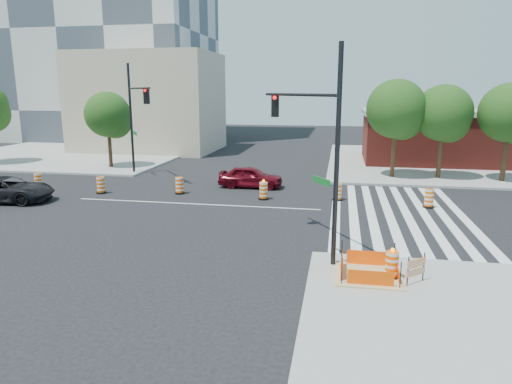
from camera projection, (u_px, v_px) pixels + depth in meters
ground at (195, 204)px, 25.57m from camera, size 120.00×120.00×0.00m
sidewalk_ne at (458, 163)px, 39.62m from camera, size 22.00×22.00×0.15m
sidewalk_nw at (80, 153)px, 46.03m from camera, size 22.00×22.00×0.15m
crosswalk_east at (397, 213)px, 23.62m from camera, size 6.75×13.50×0.01m
lane_centerline at (195, 204)px, 25.57m from camera, size 14.00×0.12×0.01m
excavation_pit at (369, 274)px, 15.28m from camera, size 2.20×2.20×0.90m
brick_storefront at (460, 137)px, 39.13m from camera, size 16.50×8.50×4.60m
beige_midrise at (149, 102)px, 47.73m from camera, size 14.00×10.00×10.00m
red_coupe at (251, 177)px, 29.81m from camera, size 4.18×1.68×1.42m
dark_suv at (7, 189)px, 25.96m from camera, size 5.40×3.00×1.43m
signal_pole_se at (314, 133)px, 16.77m from camera, size 3.33×4.87×7.63m
signal_pole_nw at (135, 109)px, 32.42m from camera, size 3.80×4.91×8.03m
pit_drum at (392, 266)px, 15.00m from camera, size 0.54×0.54×1.05m
barricade at (416, 267)px, 14.61m from camera, size 0.65×0.57×0.97m
tree_north_b at (109, 117)px, 36.51m from camera, size 3.62×3.62×6.16m
tree_north_c at (397, 112)px, 32.00m from camera, size 4.14×4.14×7.03m
tree_north_d at (444, 116)px, 31.68m from camera, size 3.92×3.92×6.66m
tree_north_e at (510, 116)px, 30.49m from camera, size 3.99×3.99×6.77m
median_drum_0 at (38, 182)px, 29.38m from camera, size 0.60×0.60×1.02m
median_drum_1 at (101, 186)px, 28.12m from camera, size 0.60×0.60×1.02m
median_drum_2 at (180, 186)px, 28.01m from camera, size 0.60×0.60×1.02m
median_drum_3 at (263, 191)px, 26.54m from camera, size 0.60×0.60×1.18m
median_drum_4 at (337, 192)px, 26.34m from camera, size 0.60×0.60×1.02m
median_drum_5 at (429, 199)px, 24.68m from camera, size 0.60×0.60×1.02m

